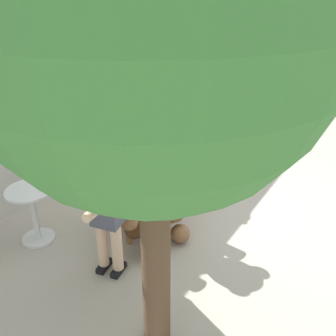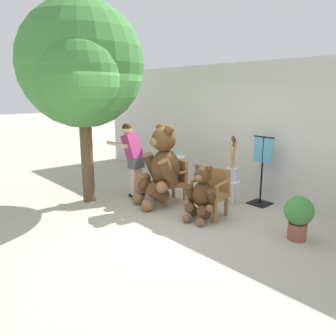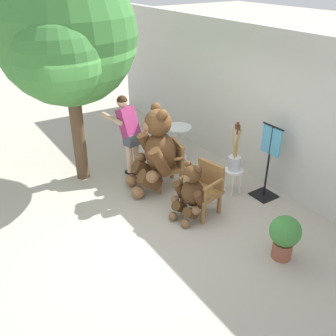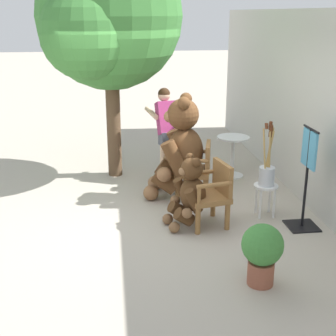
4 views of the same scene
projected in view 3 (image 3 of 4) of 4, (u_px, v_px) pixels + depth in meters
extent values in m
plane|color=#B2A899|center=(149.00, 210.00, 6.39)|extent=(60.00, 60.00, 0.00)
cube|color=beige|center=(259.00, 106.00, 6.89)|extent=(10.00, 0.16, 2.80)
cube|color=olive|center=(166.00, 166.00, 6.92)|extent=(0.67, 0.64, 0.07)
cylinder|color=olive|center=(152.00, 173.00, 7.15)|extent=(0.07, 0.07, 0.37)
cylinder|color=olive|center=(159.00, 185.00, 6.77)|extent=(0.07, 0.07, 0.37)
cylinder|color=olive|center=(172.00, 169.00, 7.28)|extent=(0.07, 0.07, 0.37)
cylinder|color=olive|center=(181.00, 181.00, 6.90)|extent=(0.07, 0.07, 0.37)
cube|color=olive|center=(178.00, 153.00, 6.87)|extent=(0.52, 0.18, 0.42)
cylinder|color=olive|center=(162.00, 148.00, 7.00)|extent=(0.17, 0.48, 0.06)
cylinder|color=olive|center=(151.00, 155.00, 6.99)|extent=(0.05, 0.05, 0.22)
cylinder|color=olive|center=(171.00, 160.00, 6.59)|extent=(0.17, 0.48, 0.06)
cylinder|color=olive|center=(159.00, 167.00, 6.58)|extent=(0.05, 0.05, 0.22)
cube|color=olive|center=(201.00, 192.00, 6.15)|extent=(0.65, 0.62, 0.07)
cylinder|color=olive|center=(182.00, 202.00, 6.27)|extent=(0.07, 0.07, 0.37)
cylinder|color=olive|center=(203.00, 214.00, 5.98)|extent=(0.07, 0.07, 0.37)
cylinder|color=olive|center=(198.00, 193.00, 6.53)|extent=(0.07, 0.07, 0.37)
cylinder|color=olive|center=(219.00, 203.00, 6.24)|extent=(0.07, 0.07, 0.37)
cube|color=olive|center=(211.00, 174.00, 6.18)|extent=(0.52, 0.16, 0.42)
cylinder|color=olive|center=(190.00, 173.00, 6.18)|extent=(0.15, 0.48, 0.06)
cylinder|color=olive|center=(182.00, 183.00, 6.10)|extent=(0.05, 0.05, 0.22)
cylinder|color=olive|center=(214.00, 184.00, 5.87)|extent=(0.15, 0.48, 0.06)
cylinder|color=olive|center=(205.00, 195.00, 5.79)|extent=(0.05, 0.05, 0.22)
ellipsoid|color=brown|center=(160.00, 152.00, 6.71)|extent=(0.76, 0.69, 0.75)
sphere|color=brown|center=(158.00, 123.00, 6.42)|extent=(0.48, 0.48, 0.48)
ellipsoid|color=#8C603D|center=(147.00, 126.00, 6.38)|extent=(0.26, 0.22, 0.18)
sphere|color=black|center=(147.00, 125.00, 6.37)|extent=(0.07, 0.07, 0.07)
sphere|color=brown|center=(156.00, 108.00, 6.48)|extent=(0.19, 0.19, 0.19)
sphere|color=brown|center=(163.00, 115.00, 6.18)|extent=(0.19, 0.19, 0.19)
cylinder|color=brown|center=(148.00, 146.00, 6.96)|extent=(0.31, 0.45, 0.57)
sphere|color=#8C603D|center=(140.00, 158.00, 7.05)|extent=(0.22, 0.22, 0.22)
cylinder|color=brown|center=(160.00, 162.00, 6.38)|extent=(0.31, 0.45, 0.57)
sphere|color=#8C603D|center=(152.00, 177.00, 6.44)|extent=(0.22, 0.22, 0.22)
cylinder|color=brown|center=(143.00, 170.00, 6.99)|extent=(0.38, 0.52, 0.44)
sphere|color=#8C603D|center=(132.00, 180.00, 7.03)|extent=(0.24, 0.24, 0.24)
cylinder|color=brown|center=(150.00, 180.00, 6.65)|extent=(0.38, 0.52, 0.44)
sphere|color=#8C603D|center=(138.00, 192.00, 6.67)|extent=(0.24, 0.24, 0.24)
ellipsoid|color=#4C3019|center=(192.00, 193.00, 6.04)|extent=(0.46, 0.42, 0.46)
sphere|color=#4C3019|center=(192.00, 174.00, 5.86)|extent=(0.29, 0.29, 0.29)
ellipsoid|color=brown|center=(187.00, 178.00, 5.79)|extent=(0.16, 0.13, 0.11)
sphere|color=black|center=(187.00, 178.00, 5.78)|extent=(0.04, 0.04, 0.04)
sphere|color=#4C3019|center=(188.00, 164.00, 5.87)|extent=(0.12, 0.12, 0.12)
sphere|color=#4C3019|center=(199.00, 169.00, 5.74)|extent=(0.12, 0.12, 0.12)
cylinder|color=#4C3019|center=(179.00, 190.00, 6.13)|extent=(0.18, 0.28, 0.35)
sphere|color=brown|center=(175.00, 199.00, 6.15)|extent=(0.14, 0.14, 0.14)
cylinder|color=#4C3019|center=(200.00, 200.00, 5.86)|extent=(0.18, 0.28, 0.35)
sphere|color=brown|center=(196.00, 211.00, 5.87)|extent=(0.14, 0.14, 0.14)
cylinder|color=#4C3019|center=(179.00, 207.00, 6.13)|extent=(0.23, 0.32, 0.27)
sphere|color=brown|center=(173.00, 216.00, 6.11)|extent=(0.15, 0.15, 0.15)
cylinder|color=#4C3019|center=(191.00, 213.00, 5.98)|extent=(0.23, 0.32, 0.27)
sphere|color=brown|center=(185.00, 223.00, 5.94)|extent=(0.15, 0.15, 0.15)
cube|color=black|center=(137.00, 170.00, 7.57)|extent=(0.25, 0.14, 0.06)
cylinder|color=beige|center=(136.00, 150.00, 7.36)|extent=(0.12, 0.12, 0.82)
cube|color=black|center=(130.00, 173.00, 7.46)|extent=(0.25, 0.14, 0.06)
cylinder|color=beige|center=(129.00, 153.00, 7.25)|extent=(0.12, 0.12, 0.82)
cube|color=#4C5160|center=(132.00, 139.00, 7.17)|extent=(0.28, 0.34, 0.24)
cube|color=#9E2D66|center=(128.00, 122.00, 7.08)|extent=(0.43, 0.39, 0.58)
sphere|color=beige|center=(122.00, 102.00, 6.99)|extent=(0.21, 0.21, 0.21)
sphere|color=#382314|center=(122.00, 101.00, 6.98)|extent=(0.21, 0.21, 0.21)
cylinder|color=beige|center=(112.00, 119.00, 7.09)|extent=(0.57, 0.20, 0.13)
cylinder|color=beige|center=(136.00, 125.00, 7.25)|extent=(0.19, 0.12, 0.51)
cylinder|color=white|center=(234.00, 170.00, 6.70)|extent=(0.34, 0.34, 0.03)
cylinder|color=white|center=(240.00, 182.00, 6.79)|extent=(0.04, 0.04, 0.43)
cylinder|color=white|center=(233.00, 178.00, 6.93)|extent=(0.04, 0.04, 0.43)
cylinder|color=white|center=(232.00, 185.00, 6.69)|extent=(0.04, 0.04, 0.43)
cylinder|color=white|center=(225.00, 181.00, 6.83)|extent=(0.04, 0.04, 0.43)
cylinder|color=silver|center=(234.00, 163.00, 6.63)|extent=(0.22, 0.22, 0.26)
cylinder|color=tan|center=(236.00, 148.00, 6.50)|extent=(0.12, 0.08, 0.70)
cylinder|color=#592D19|center=(238.00, 127.00, 6.31)|extent=(0.06, 0.05, 0.09)
cylinder|color=tan|center=(236.00, 150.00, 6.51)|extent=(0.09, 0.04, 0.61)
cylinder|color=#592D19|center=(238.00, 132.00, 6.35)|extent=(0.05, 0.05, 0.09)
cylinder|color=tan|center=(234.00, 149.00, 6.44)|extent=(0.14, 0.06, 0.72)
cylinder|color=#592D19|center=(236.00, 127.00, 6.25)|extent=(0.06, 0.05, 0.09)
cylinder|color=tan|center=(237.00, 148.00, 6.48)|extent=(0.07, 0.07, 0.70)
cylinder|color=#592D19|center=(239.00, 128.00, 6.30)|extent=(0.05, 0.05, 0.09)
cylinder|color=tan|center=(236.00, 147.00, 6.50)|extent=(0.06, 0.10, 0.74)
cylinder|color=#592D19|center=(238.00, 125.00, 6.31)|extent=(0.05, 0.05, 0.09)
cylinder|color=silver|center=(178.00, 127.00, 7.79)|extent=(0.56, 0.56, 0.03)
cylinder|color=silver|center=(178.00, 143.00, 7.97)|extent=(0.07, 0.07, 0.69)
cylinder|color=silver|center=(178.00, 157.00, 8.12)|extent=(0.40, 0.40, 0.03)
cylinder|color=brown|center=(78.00, 129.00, 6.91)|extent=(0.24, 0.24, 2.04)
sphere|color=#3D7F38|center=(66.00, 34.00, 6.11)|extent=(2.36, 2.36, 2.36)
sphere|color=#3D7F38|center=(59.00, 58.00, 5.62)|extent=(1.42, 1.42, 1.42)
cylinder|color=brown|center=(282.00, 250.00, 5.31)|extent=(0.28, 0.28, 0.26)
sphere|color=#3D7F38|center=(285.00, 231.00, 5.15)|extent=(0.44, 0.44, 0.44)
cube|color=black|center=(264.00, 195.00, 6.79)|extent=(0.40, 0.40, 0.02)
cylinder|color=black|center=(268.00, 163.00, 6.47)|extent=(0.04, 0.04, 1.35)
cylinder|color=black|center=(273.00, 126.00, 6.15)|extent=(0.44, 0.03, 0.03)
cube|color=#4C99BF|center=(271.00, 141.00, 6.27)|extent=(0.40, 0.03, 0.48)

